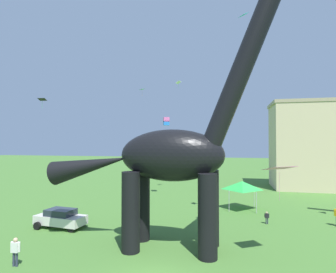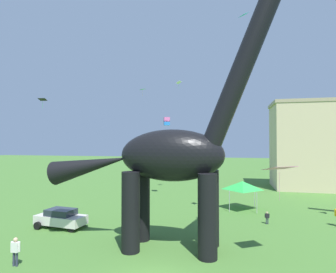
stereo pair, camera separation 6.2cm
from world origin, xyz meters
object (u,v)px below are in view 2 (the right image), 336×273
kite_high_left (43,100)px  kite_high_right (143,89)px  festival_canopy_tent (242,185)px  kite_near_low (179,82)px  kite_mid_center (244,15)px  kite_far_left (167,121)px  person_watching_child (15,249)px  kite_mid_left (279,168)px  person_vendor_side (267,217)px  dinosaur_sculpture (170,155)px  parked_sedan_left (61,218)px

kite_high_left → kite_high_right: kite_high_right is taller
festival_canopy_tent → kite_near_low: bearing=137.7°
kite_mid_center → kite_far_left: kite_mid_center is taller
person_watching_child → kite_near_low: kite_near_low is taller
festival_canopy_tent → kite_mid_center: size_ratio=3.22×
festival_canopy_tent → kite_far_left: (-9.28, 4.39, 7.32)m
kite_far_left → kite_near_low: kite_near_low is taller
kite_far_left → kite_mid_left: bearing=-58.0°
kite_high_left → kite_mid_center: bearing=10.7°
person_vendor_side → kite_mid_center: (-1.95, -1.74, 17.23)m
person_watching_child → kite_far_left: kite_far_left is taller
kite_mid_center → festival_canopy_tent: bearing=89.5°
festival_canopy_tent → kite_high_left: size_ratio=3.77×
dinosaur_sculpture → festival_canopy_tent: (5.16, 12.40, -3.72)m
dinosaur_sculpture → person_vendor_side: dinosaur_sculpture is taller
festival_canopy_tent → kite_high_right: size_ratio=3.06×
dinosaur_sculpture → kite_near_low: bearing=83.1°
kite_far_left → kite_near_low: size_ratio=0.94×
kite_mid_center → kite_near_low: (-8.21, 14.33, -2.34)m
person_vendor_side → kite_high_left: size_ratio=1.28×
parked_sedan_left → kite_high_left: (-1.80, -0.06, 10.00)m
festival_canopy_tent → kite_high_left: (-16.90, -9.98, 8.26)m
dinosaur_sculpture → festival_canopy_tent: dinosaur_sculpture is taller
kite_mid_left → parked_sedan_left: bearing=169.2°
dinosaur_sculpture → kite_mid_center: size_ratio=17.68×
kite_mid_left → person_watching_child: bearing=-165.4°
kite_near_low → kite_high_right: size_ratio=1.08×
person_vendor_side → kite_mid_center: size_ratio=1.09×
person_watching_child → kite_far_left: 23.53m
kite_far_left → kite_high_right: (-4.01, 2.22, 4.74)m
festival_canopy_tent → dinosaur_sculpture: bearing=-112.6°
kite_mid_center → kite_mid_left: kite_mid_center is taller
parked_sedan_left → kite_mid_left: 17.73m
kite_near_low → person_vendor_side: bearing=-51.1°
kite_high_left → kite_far_left: bearing=62.1°
dinosaur_sculpture → kite_high_left: 12.82m
dinosaur_sculpture → parked_sedan_left: bearing=150.2°
dinosaur_sculpture → kite_high_right: 22.29m
person_vendor_side → festival_canopy_tent: bearing=10.7°
parked_sedan_left → person_vendor_side: parked_sedan_left is taller
person_watching_child → kite_high_left: 12.60m
dinosaur_sculpture → person_vendor_side: bearing=30.3°
kite_near_low → kite_mid_left: bearing=-64.3°
parked_sedan_left → kite_near_low: (6.83, 17.45, 14.73)m
kite_mid_center → dinosaur_sculpture: bearing=-132.3°
kite_mid_center → kite_far_left: (-9.22, 11.18, -8.01)m
kite_mid_left → kite_high_right: (-14.96, 19.73, 9.02)m
kite_mid_left → dinosaur_sculpture: bearing=173.9°
dinosaur_sculpture → kite_high_left: size_ratio=20.74×
dinosaur_sculpture → kite_high_right: dinosaur_sculpture is taller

